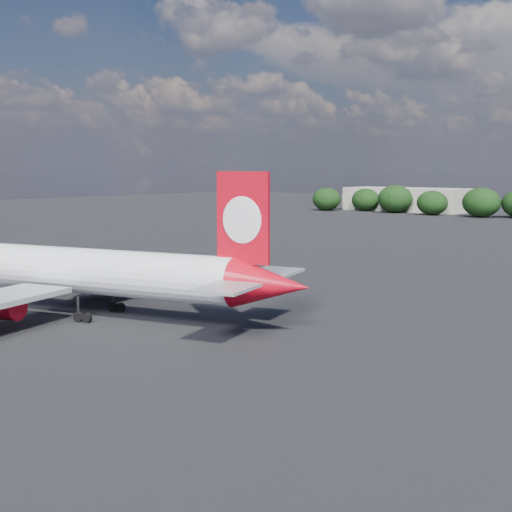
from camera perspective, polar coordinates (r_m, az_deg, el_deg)
The scene contains 3 objects.
ground at distance 107.13m, azimuth 9.80°, elevation -1.12°, with size 500.00×500.00×0.00m, color black.
qantas_airliner at distance 74.15m, azimuth -12.93°, elevation -1.32°, with size 44.79×42.89×14.78m.
terminal_building at distance 253.32m, azimuth 11.93°, elevation 4.45°, with size 42.00×16.00×8.00m.
Camera 1 is at (52.48, -32.16, 15.16)m, focal length 50.00 mm.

